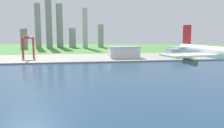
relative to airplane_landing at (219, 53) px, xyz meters
name	(u,v)px	position (x,y,z in m)	size (l,w,h in m)	color
ground_plane	(105,76)	(-6.70, 216.28, -46.92)	(2400.00, 2400.00, 0.00)	#4C8E3D
water_bay	(113,87)	(-6.70, 156.28, -46.85)	(840.00, 360.00, 0.15)	navy
industrial_pier	(92,58)	(-6.70, 406.28, -45.67)	(840.00, 140.00, 2.50)	#9D9A8F
airplane_landing	(219,53)	(0.00, 0.00, 0.00)	(36.01, 40.51, 12.66)	white
port_crane_red	(28,42)	(-129.29, 414.88, -14.74)	(22.12, 37.81, 42.18)	#B72D23
warehouse_main	(124,52)	(54.10, 393.54, -33.77)	(58.50, 39.59, 21.26)	white
warehouse_annex	(177,53)	(163.47, 386.47, -36.23)	(39.32, 32.78, 16.33)	#99BCD1
distant_skyline	(61,28)	(-81.70, 739.28, 15.26)	(261.81, 79.05, 151.85)	gray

